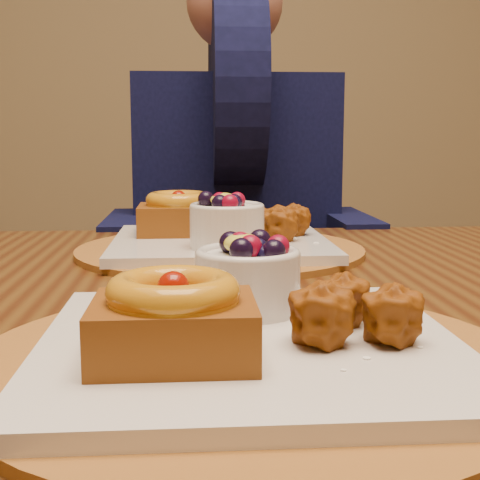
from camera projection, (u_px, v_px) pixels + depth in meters
name	position (u px, v px, depth m)	size (l,w,h in m)	color
dining_table	(230.00, 365.00, 0.68)	(1.60, 0.90, 0.76)	#351709
place_setting_near	(246.00, 333.00, 0.45)	(0.38, 0.38, 0.08)	brown
place_setting_far	(218.00, 235.00, 0.88)	(0.38, 0.38, 0.09)	brown
chair_far	(245.00, 335.00, 1.46)	(0.52, 0.52, 0.86)	black
diner	(235.00, 169.00, 1.33)	(0.48, 0.47, 0.79)	black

